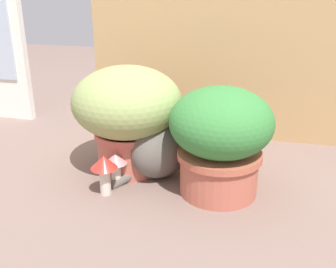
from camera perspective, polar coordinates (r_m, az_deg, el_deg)
name	(u,v)px	position (r m, az deg, el deg)	size (l,w,h in m)	color
ground_plane	(149,186)	(1.44, -2.82, -7.65)	(6.00, 6.00, 0.00)	#786157
cardboard_backdrop	(215,45)	(1.81, 6.83, 12.79)	(1.16, 0.03, 0.86)	tan
grass_planter	(127,111)	(1.48, -5.97, 3.36)	(0.41, 0.41, 0.41)	#C16452
leafy_planter	(220,137)	(1.33, 7.68, -0.49)	(0.35, 0.35, 0.38)	#BA5F4C
cat	(165,145)	(1.47, -0.43, -1.64)	(0.32, 0.32, 0.32)	#5F5A53
mushroom_ornament_red	(104,167)	(1.36, -9.32, -4.84)	(0.09, 0.09, 0.15)	beige
mushroom_ornament_pink	(116,162)	(1.42, -7.66, -4.14)	(0.08, 0.08, 0.13)	silver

